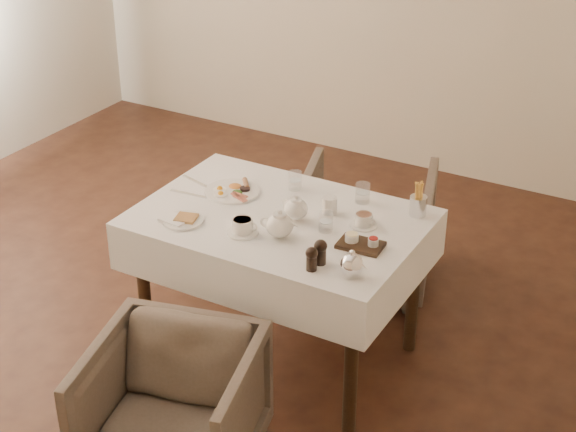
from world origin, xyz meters
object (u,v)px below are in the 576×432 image
Objects in this scene: armchair_near at (173,411)px; teapot_centre at (296,207)px; breakfast_plate at (233,190)px; table at (280,239)px; armchair_far at (366,227)px.

armchair_near is 1.04m from teapot_centre.
armchair_near is at bearing -85.48° from breakfast_plate.
teapot_centre is (0.39, -0.09, 0.05)m from breakfast_plate.
table is 0.88m from armchair_far.
table reaches higher than armchair_near.
teapot_centre reaches higher than armchair_far.
armchair_near is at bearing -88.51° from table.
breakfast_plate is at bearing 161.82° from table.
teapot_centre is at bearing 72.50° from armchair_near.
table is 8.49× the size of teapot_centre.
armchair_far is at bearing 74.21° from armchair_near.
breakfast_plate reaches higher than table.
breakfast_plate is (-0.32, 0.10, 0.13)m from table.
table is 0.95m from armchair_near.
breakfast_plate is at bearing 94.60° from armchair_near.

